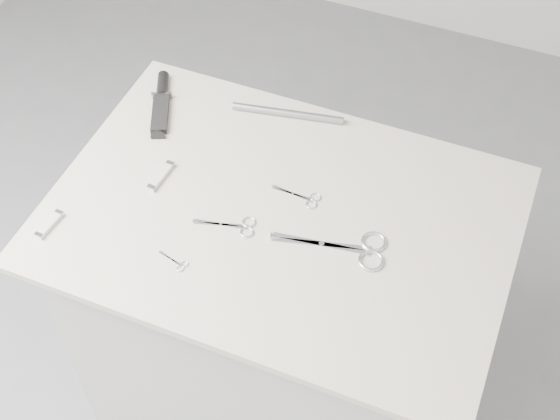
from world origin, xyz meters
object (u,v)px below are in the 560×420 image
at_px(pocket_knife_b, 49,225).
at_px(metal_rail, 288,113).
at_px(plinth, 280,327).
at_px(embroidery_scissors_b, 304,198).
at_px(embroidery_scissors_a, 237,226).
at_px(sheathed_knife, 161,101).
at_px(pocket_knife_a, 161,176).
at_px(large_shears, 354,249).
at_px(tiny_scissors, 176,263).

distance_m(pocket_knife_b, metal_rail, 0.61).
bearing_deg(plinth, embroidery_scissors_b, 63.32).
relative_size(embroidery_scissors_a, pocket_knife_b, 1.69).
height_order(embroidery_scissors_b, sheathed_knife, sheathed_knife).
xyz_separation_m(embroidery_scissors_a, sheathed_knife, (-0.33, 0.28, 0.01)).
height_order(sheathed_knife, pocket_knife_a, sheathed_knife).
bearing_deg(plinth, pocket_knife_b, -153.90).
height_order(large_shears, sheathed_knife, sheathed_knife).
bearing_deg(tiny_scissors, large_shears, 41.78).
relative_size(tiny_scissors, sheathed_knife, 0.35).
relative_size(embroidery_scissors_b, pocket_knife_a, 1.21).
relative_size(plinth, embroidery_scissors_b, 8.05).
bearing_deg(metal_rail, pocket_knife_b, -124.14).
height_order(large_shears, pocket_knife_b, pocket_knife_b).
height_order(plinth, metal_rail, metal_rail).
height_order(tiny_scissors, pocket_knife_b, pocket_knife_b).
bearing_deg(embroidery_scissors_b, plinth, -113.85).
bearing_deg(large_shears, tiny_scissors, -163.96).
height_order(pocket_knife_b, metal_rail, metal_rail).
relative_size(pocket_knife_a, pocket_knife_b, 1.16).
xyz_separation_m(embroidery_scissors_b, metal_rail, (-0.13, 0.23, 0.01)).
distance_m(plinth, embroidery_scissors_b, 0.48).
height_order(plinth, tiny_scissors, tiny_scissors).
relative_size(sheathed_knife, pocket_knife_b, 2.51).
height_order(tiny_scissors, pocket_knife_a, pocket_knife_a).
bearing_deg(large_shears, embroidery_scissors_a, 176.81).
distance_m(plinth, embroidery_scissors_a, 0.48).
distance_m(large_shears, pocket_knife_a, 0.47).
relative_size(tiny_scissors, pocket_knife_a, 0.77).
xyz_separation_m(embroidery_scissors_a, pocket_knife_b, (-0.37, -0.15, 0.00)).
height_order(embroidery_scissors_b, tiny_scissors, same).
distance_m(embroidery_scissors_b, pocket_knife_b, 0.55).
distance_m(embroidery_scissors_b, tiny_scissors, 0.32).
bearing_deg(metal_rail, plinth, -71.02).
bearing_deg(metal_rail, embroidery_scissors_b, -60.30).
relative_size(large_shears, embroidery_scissors_a, 1.80).
distance_m(plinth, metal_rail, 0.57).
relative_size(embroidery_scissors_a, sheathed_knife, 0.67).
relative_size(embroidery_scissors_a, tiny_scissors, 1.89).
relative_size(large_shears, pocket_knife_b, 3.04).
height_order(embroidery_scissors_a, embroidery_scissors_b, same).
bearing_deg(plinth, pocket_knife_a, -179.29).
relative_size(embroidery_scissors_a, embroidery_scissors_b, 1.20).
distance_m(sheathed_knife, pocket_knife_b, 0.44).
bearing_deg(pocket_knife_b, embroidery_scissors_a, -62.53).
xyz_separation_m(tiny_scissors, pocket_knife_a, (-0.14, 0.20, 0.00)).
distance_m(embroidery_scissors_a, pocket_knife_b, 0.40).
bearing_deg(plinth, sheathed_knife, 151.88).
bearing_deg(pocket_knife_a, embroidery_scissors_b, -74.58).
distance_m(embroidery_scissors_a, metal_rail, 0.36).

